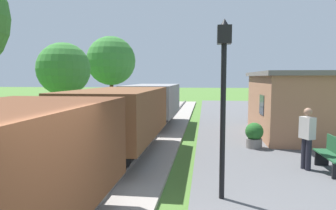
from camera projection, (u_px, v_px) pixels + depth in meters
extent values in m
cylinder|color=black|center=(46.00, 192.00, 5.50)|extent=(1.56, 0.84, 0.84)
cylinder|color=black|center=(73.00, 161.00, 6.62)|extent=(0.20, 0.30, 0.20)
cube|color=brown|center=(119.00, 113.00, 10.17)|extent=(2.50, 5.60, 1.60)
cube|color=black|center=(120.00, 132.00, 10.22)|extent=(2.10, 5.15, 0.50)
cylinder|color=black|center=(132.00, 130.00, 12.02)|extent=(1.56, 0.84, 0.84)
cylinder|color=black|center=(102.00, 152.00, 8.48)|extent=(1.56, 0.84, 0.84)
cylinder|color=black|center=(139.00, 120.00, 13.14)|extent=(0.20, 0.30, 0.20)
cylinder|color=black|center=(85.00, 153.00, 7.31)|extent=(0.20, 0.30, 0.20)
cube|color=gray|center=(153.00, 99.00, 16.69)|extent=(2.50, 5.60, 1.60)
cube|color=black|center=(153.00, 111.00, 16.75)|extent=(2.10, 5.15, 0.50)
cylinder|color=black|center=(158.00, 111.00, 18.54)|extent=(1.56, 0.84, 0.84)
cylinder|color=black|center=(147.00, 119.00, 15.00)|extent=(1.56, 0.84, 0.84)
cylinder|color=black|center=(161.00, 106.00, 19.66)|extent=(0.20, 0.30, 0.20)
cylinder|color=black|center=(142.00, 118.00, 13.83)|extent=(0.20, 0.30, 0.20)
cube|color=#9E6B4C|center=(295.00, 106.00, 12.99)|extent=(3.20, 5.50, 2.60)
cube|color=#66605B|center=(296.00, 74.00, 12.87)|extent=(3.50, 5.80, 0.18)
cube|color=black|center=(262.00, 105.00, 12.09)|extent=(0.03, 0.90, 0.80)
cube|color=#1E4C2D|center=(331.00, 156.00, 7.98)|extent=(0.42, 1.50, 0.04)
cube|color=black|center=(322.00, 158.00, 8.60)|extent=(0.38, 0.06, 0.42)
cube|color=#1E4C2D|center=(262.00, 113.00, 17.53)|extent=(0.42, 1.50, 0.04)
cube|color=#1E4C2D|center=(266.00, 109.00, 17.49)|extent=(0.04, 1.50, 0.45)
cube|color=black|center=(264.00, 118.00, 16.96)|extent=(0.38, 0.06, 0.42)
cube|color=black|center=(260.00, 116.00, 18.15)|extent=(0.38, 0.06, 0.42)
cylinder|color=black|center=(308.00, 155.00, 8.12)|extent=(0.15, 0.15, 0.86)
cylinder|color=black|center=(304.00, 153.00, 8.27)|extent=(0.15, 0.15, 0.86)
cube|color=#B2ADA8|center=(307.00, 128.00, 8.13)|extent=(0.38, 0.45, 0.60)
sphere|color=#936B51|center=(308.00, 112.00, 8.09)|extent=(0.22, 0.22, 0.22)
cylinder|color=slate|center=(254.00, 143.00, 10.75)|extent=(0.56, 0.56, 0.34)
sphere|color=#235B23|center=(254.00, 131.00, 10.71)|extent=(0.64, 0.64, 0.64)
cylinder|color=black|center=(223.00, 123.00, 6.12)|extent=(0.11, 0.11, 3.20)
cube|color=black|center=(224.00, 35.00, 5.96)|extent=(0.28, 0.28, 0.36)
sphere|color=#F2E5BF|center=(224.00, 35.00, 5.96)|extent=(0.20, 0.20, 0.20)
cone|color=black|center=(224.00, 23.00, 5.94)|extent=(0.20, 0.20, 0.16)
cylinder|color=#4C3823|center=(65.00, 109.00, 16.08)|extent=(0.28, 0.28, 2.18)
sphere|color=#387A33|center=(64.00, 69.00, 15.88)|extent=(2.82, 2.82, 2.82)
cylinder|color=#4C3823|center=(112.00, 98.00, 21.48)|extent=(0.28, 0.28, 2.67)
sphere|color=#387A33|center=(111.00, 61.00, 21.24)|extent=(3.47, 3.47, 3.47)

